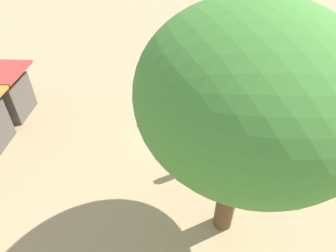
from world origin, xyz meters
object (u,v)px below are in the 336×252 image
elephant (187,126)px  wooden_bench (158,108)px  person_handler (187,155)px  picnic_table_near (246,151)px  feed_bucket (216,135)px  shade_tree_main (248,93)px  market_stall_red (6,95)px

elephant → wooden_bench: 2.51m
person_handler → picnic_table_near: 2.64m
person_handler → feed_bucket: size_ratio=4.50×
elephant → person_handler: size_ratio=1.30×
wooden_bench → picnic_table_near: 5.10m
picnic_table_near → person_handler: bearing=79.3°
wooden_bench → feed_bucket: bearing=80.5°
elephant → picnic_table_near: 2.80m
shade_tree_main → feed_bucket: bearing=-2.4°
elephant → person_handler: bearing=-160.2°
shade_tree_main → elephant: bearing=15.7°
feed_bucket → picnic_table_near: bearing=-145.0°
elephant → picnic_table_near: bearing=-95.6°
person_handler → elephant: bearing=-2.5°
person_handler → wooden_bench: bearing=18.3°
person_handler → shade_tree_main: size_ratio=0.22×
shade_tree_main → feed_bucket: shade_tree_main is taller
wooden_bench → feed_bucket: wooden_bench is taller
elephant → feed_bucket: size_ratio=5.86×
feed_bucket → shade_tree_main: bearing=177.6°
elephant → feed_bucket: bearing=-56.2°
person_handler → wooden_bench: size_ratio=1.12×
shade_tree_main → picnic_table_near: size_ratio=3.75×
wooden_bench → picnic_table_near: size_ratio=0.72×
picnic_table_near → feed_bucket: picnic_table_near is taller
wooden_bench → elephant: bearing=56.8°
market_stall_red → wooden_bench: bearing=-89.4°
market_stall_red → feed_bucket: 10.79m
wooden_bench → shade_tree_main: bearing=43.5°
wooden_bench → picnic_table_near: bearing=71.5°
shade_tree_main → feed_bucket: size_ratio=20.88×
shade_tree_main → market_stall_red: size_ratio=2.98×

